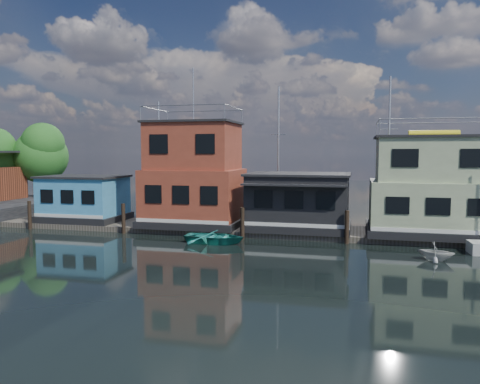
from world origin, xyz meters
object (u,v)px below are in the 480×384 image
(houseboat_dark, at_px, (298,201))
(dinghy_white, at_px, (436,251))
(dinghy_teal, at_px, (215,237))
(houseboat_red, at_px, (194,177))
(houseboat_blue, at_px, (84,198))
(houseboat_green, at_px, (432,188))

(houseboat_dark, bearing_deg, dinghy_white, -37.42)
(houseboat_dark, bearing_deg, dinghy_teal, -136.07)
(houseboat_red, xyz_separation_m, dinghy_white, (16.38, -6.43, -3.59))
(houseboat_blue, bearing_deg, dinghy_white, -13.95)
(houseboat_blue, bearing_deg, houseboat_green, 0.00)
(houseboat_dark, distance_m, dinghy_teal, 7.10)
(dinghy_white, bearing_deg, dinghy_teal, 98.86)
(houseboat_red, distance_m, houseboat_green, 17.01)
(houseboat_dark, bearing_deg, houseboat_red, 179.86)
(houseboat_blue, distance_m, houseboat_green, 26.53)
(houseboat_red, bearing_deg, houseboat_blue, -180.00)
(dinghy_teal, bearing_deg, houseboat_blue, 72.02)
(houseboat_dark, xyz_separation_m, dinghy_white, (8.38, -6.41, -1.90))
(houseboat_blue, bearing_deg, houseboat_dark, -0.06)
(houseboat_blue, bearing_deg, houseboat_red, 0.00)
(houseboat_blue, xyz_separation_m, houseboat_green, (26.50, 0.00, 1.34))
(houseboat_blue, relative_size, dinghy_teal, 1.60)
(houseboat_blue, xyz_separation_m, houseboat_dark, (17.50, -0.02, 0.21))
(houseboat_green, distance_m, dinghy_teal, 15.02)
(houseboat_blue, distance_m, houseboat_red, 9.69)
(houseboat_red, distance_m, dinghy_teal, 6.76)
(houseboat_red, relative_size, houseboat_green, 1.41)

